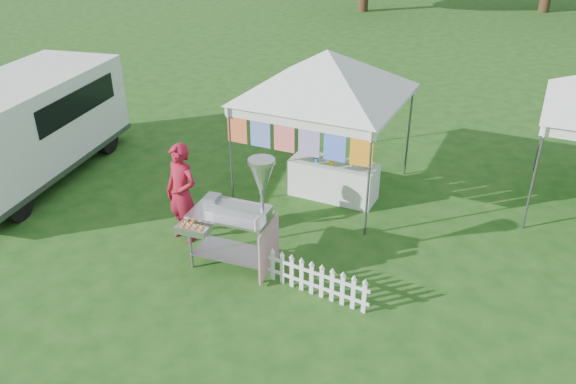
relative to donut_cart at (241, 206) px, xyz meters
The scene contains 7 objects.
ground 1.23m from the donut_cart, 60.39° to the right, with size 120.00×120.00×0.00m, color #1A4814.
canopy_main 3.78m from the donut_cart, 88.47° to the left, with size 4.24×4.24×3.45m.
donut_cart is the anchor object (origin of this frame).
vendor 1.53m from the donut_cart, 164.83° to the left, with size 0.68×0.45×1.86m, color maroon.
cargo_van 6.14m from the donut_cart, 169.21° to the left, with size 3.11×5.60×2.20m.
picket_fence 1.68m from the donut_cart, ahead, with size 1.79×0.19×0.56m.
display_table 3.20m from the donut_cart, 82.26° to the left, with size 1.80×0.70×0.79m, color white.
Camera 1 is at (3.94, -6.61, 5.62)m, focal length 35.00 mm.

